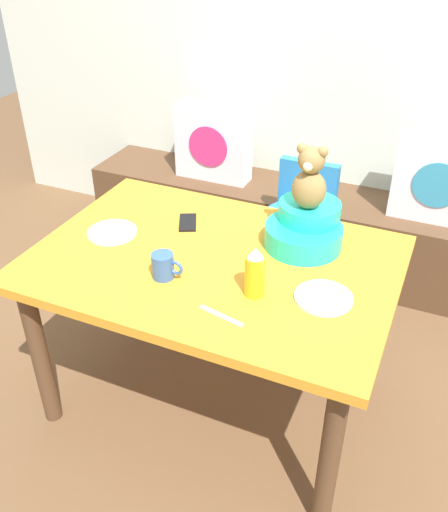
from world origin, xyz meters
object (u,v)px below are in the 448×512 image
at_px(ketchup_bottle, 255,273).
at_px(book_stack, 304,188).
at_px(pillow_floral_right, 439,180).
at_px(highchair, 298,221).
at_px(coffee_mug, 164,266).
at_px(infant_seat_teal, 305,228).
at_px(teddy_bear, 310,179).
at_px(cell_phone, 188,222).
at_px(pillow_floral_left, 213,143).
at_px(dinner_plate_far, 112,233).
at_px(dining_table, 214,279).
at_px(dinner_plate_near, 324,298).

bearing_deg(ketchup_bottle, book_stack, 98.90).
height_order(pillow_floral_right, highchair, pillow_floral_right).
bearing_deg(coffee_mug, pillow_floral_right, 59.59).
relative_size(infant_seat_teal, teddy_bear, 1.32).
xyz_separation_m(teddy_bear, cell_phone, (-0.49, -0.04, -0.27)).
distance_m(pillow_floral_left, dinner_plate_far, 1.21).
xyz_separation_m(infant_seat_teal, cell_phone, (-0.49, -0.04, -0.07)).
xyz_separation_m(book_stack, cell_phone, (-0.22, -1.02, 0.26)).
xyz_separation_m(ketchup_bottle, coffee_mug, (-0.33, -0.04, -0.04)).
height_order(pillow_floral_left, infant_seat_teal, same).
bearing_deg(highchair, cell_phone, -118.16).
bearing_deg(dining_table, teddy_bear, 40.27).
distance_m(infant_seat_teal, dinner_plate_near, 0.37).
xyz_separation_m(dinner_plate_near, cell_phone, (-0.66, 0.28, -0.00)).
xyz_separation_m(pillow_floral_left, highchair, (0.66, -0.42, -0.16)).
height_order(highchair, coffee_mug, coffee_mug).
distance_m(pillow_floral_right, ketchup_bottle, 1.44).
distance_m(highchair, cell_phone, 0.70).
bearing_deg(infant_seat_teal, ketchup_bottle, -98.80).
bearing_deg(infant_seat_teal, dinner_plate_far, -161.75).
distance_m(pillow_floral_left, dinner_plate_near, 1.63).
bearing_deg(cell_phone, highchair, 36.27).
bearing_deg(dinner_plate_far, dining_table, 0.26).
relative_size(pillow_floral_left, book_stack, 2.20).
height_order(pillow_floral_right, dining_table, pillow_floral_right).
xyz_separation_m(dinner_plate_near, dinner_plate_far, (-0.90, 0.08, 0.00)).
bearing_deg(pillow_floral_left, coffee_mug, -72.21).
bearing_deg(cell_phone, dinner_plate_far, -165.87).
relative_size(infant_seat_teal, ketchup_bottle, 1.78).
bearing_deg(cell_phone, book_stack, 52.48).
bearing_deg(ketchup_bottle, highchair, 97.14).
bearing_deg(pillow_floral_left, book_stack, 2.13).
xyz_separation_m(pillow_floral_left, book_stack, (0.56, 0.02, -0.19)).
bearing_deg(dinner_plate_near, cell_phone, 156.95).
relative_size(dining_table, highchair, 1.72).
bearing_deg(highchair, dinner_plate_near, -68.40).
bearing_deg(book_stack, dinner_plate_far, -110.53).
distance_m(highchair, coffee_mug, 1.03).
distance_m(pillow_floral_left, coffee_mug, 1.46).
height_order(infant_seat_teal, dinner_plate_near, infant_seat_teal).
distance_m(teddy_bear, cell_phone, 0.56).
relative_size(pillow_floral_left, dining_table, 0.32).
relative_size(coffee_mug, dinner_plate_far, 0.60).
xyz_separation_m(dining_table, coffee_mug, (-0.11, -0.18, 0.15)).
relative_size(book_stack, dinner_plate_near, 1.00).
distance_m(highchair, dinner_plate_far, 0.99).
bearing_deg(dining_table, dinner_plate_near, -10.22).
bearing_deg(coffee_mug, dining_table, 59.22).
relative_size(dining_table, infant_seat_teal, 4.13).
relative_size(pillow_floral_right, infant_seat_teal, 1.33).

